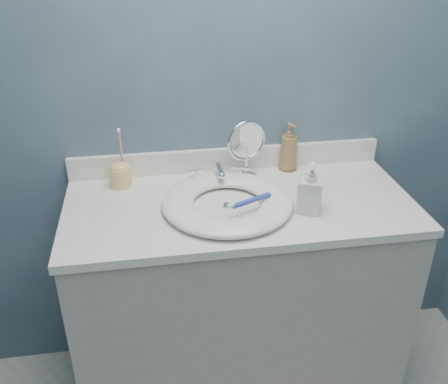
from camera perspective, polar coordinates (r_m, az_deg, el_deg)
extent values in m
cube|color=#465769|center=(1.87, 0.38, 11.60)|extent=(2.20, 0.02, 2.40)
cube|color=#B7B0A7|center=(2.01, 1.63, -12.46)|extent=(1.20, 0.55, 0.85)
cube|color=white|center=(1.76, 1.82, -1.54)|extent=(1.22, 0.57, 0.03)
cube|color=white|center=(1.96, 0.41, 3.78)|extent=(1.22, 0.02, 0.09)
cylinder|color=silver|center=(1.71, 0.38, -1.62)|extent=(0.04, 0.04, 0.01)
cube|color=silver|center=(1.90, -0.67, 1.57)|extent=(0.22, 0.05, 0.01)
cylinder|color=silver|center=(1.88, -0.68, 2.36)|extent=(0.03, 0.03, 0.06)
cylinder|color=silver|center=(1.83, -0.47, 2.51)|extent=(0.02, 0.09, 0.02)
sphere|color=silver|center=(1.79, -0.25, 1.89)|extent=(0.03, 0.03, 0.03)
cylinder|color=silver|center=(1.88, -3.24, 1.82)|extent=(0.02, 0.02, 0.03)
cube|color=silver|center=(1.87, -3.26, 2.40)|extent=(0.08, 0.03, 0.01)
cylinder|color=silver|center=(1.90, 1.86, 2.19)|extent=(0.02, 0.02, 0.03)
cube|color=silver|center=(1.89, 1.87, 2.76)|extent=(0.08, 0.03, 0.01)
cylinder|color=silver|center=(1.91, 2.49, 1.72)|extent=(0.09, 0.09, 0.01)
cylinder|color=silver|center=(1.88, 2.53, 3.32)|extent=(0.01, 0.01, 0.12)
torus|color=silver|center=(1.85, 2.59, 5.87)|extent=(0.15, 0.06, 0.16)
cylinder|color=white|center=(1.85, 2.59, 5.87)|extent=(0.13, 0.04, 0.13)
imported|color=olive|center=(1.96, 7.45, 5.14)|extent=(0.10, 0.10, 0.19)
imported|color=silver|center=(1.68, 9.86, 0.48)|extent=(0.10, 0.11, 0.17)
cylinder|color=#F9CE7C|center=(1.88, -11.73, 1.69)|extent=(0.08, 0.08, 0.07)
ellipsoid|color=#F9CE7C|center=(1.86, -11.84, 2.71)|extent=(0.08, 0.07, 0.05)
cylinder|color=#DF867E|center=(1.83, -11.69, 4.68)|extent=(0.01, 0.03, 0.15)
cube|color=white|center=(1.80, -11.93, 6.90)|extent=(0.01, 0.02, 0.01)
cube|color=#3140B1|center=(1.67, 3.17, -0.99)|extent=(0.15, 0.08, 0.01)
cube|color=white|center=(1.62, 0.77, -1.55)|extent=(0.03, 0.02, 0.01)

